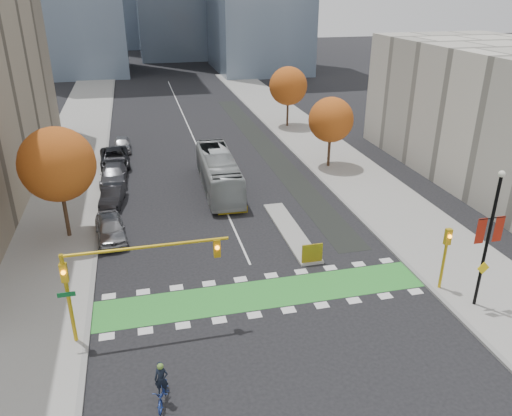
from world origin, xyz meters
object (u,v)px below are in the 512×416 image
traffic_signal_east (446,250)px  bus (219,172)px  traffic_signal_west (119,269)px  parked_car_a (110,228)px  parked_car_b (112,195)px  hazard_board (312,253)px  banner_lamppost (489,235)px  parked_car_c (114,175)px  tree_east_near (331,120)px  parked_car_d (115,158)px  tree_west (57,164)px  parked_car_e (122,144)px  cyclist (163,390)px  tree_east_far (288,86)px

traffic_signal_east → bus: (-10.27, 19.08, -1.08)m
traffic_signal_west → bus: traffic_signal_west is taller
parked_car_a → parked_car_b: bearing=83.4°
parked_car_a → parked_car_b: parked_car_a is taller
hazard_board → banner_lamppost: size_ratio=0.17×
parked_car_c → traffic_signal_east: bearing=-47.4°
tree_east_near → banner_lamppost: bearing=-91.2°
traffic_signal_west → parked_car_c: size_ratio=1.51×
parked_car_b → traffic_signal_east: bearing=-35.2°
tree_east_near → parked_car_d: size_ratio=1.16×
tree_west → parked_car_e: bearing=79.7°
banner_lamppost → cyclist: bearing=-170.0°
tree_east_near → parked_car_d: bearing=165.3°
tree_east_far → parked_car_d: bearing=-154.0°
tree_west → cyclist: bearing=-72.4°
parked_car_d → parked_car_b: bearing=-92.8°
hazard_board → parked_car_b: (-13.00, 13.29, -0.03)m
tree_east_near → parked_car_b: 21.87m
tree_east_near → tree_east_far: bearing=88.2°
hazard_board → parked_car_e: parked_car_e is taller
traffic_signal_east → parked_car_c: traffic_signal_east is taller
cyclist → parked_car_d: bearing=108.1°
parked_car_c → bus: bearing=-20.7°
traffic_signal_west → cyclist: size_ratio=3.93×
traffic_signal_west → parked_car_d: (-1.07, 28.01, -3.18)m
tree_west → cyclist: (5.61, -17.66, -4.89)m
parked_car_c → parked_car_d: bearing=92.3°
tree_east_near → traffic_signal_east: size_ratio=1.73×
hazard_board → parked_car_e: size_ratio=0.31×
hazard_board → tree_west: size_ratio=0.17×
banner_lamppost → bus: banner_lamppost is taller
tree_east_far → traffic_signal_west: (-20.43, -38.51, -1.21)m
parked_car_b → parked_car_c: bearing=97.5°
banner_lamppost → parked_car_b: size_ratio=1.78×
tree_east_near → parked_car_d: tree_east_near is taller
banner_lamppost → parked_car_c: banner_lamppost is taller
tree_east_far → banner_lamppost: 40.52m
cyclist → parked_car_b: cyclist is taller
bus → traffic_signal_west: bearing=-111.6°
hazard_board → banner_lamppost: (7.50, -6.70, 3.81)m
tree_east_near → tree_east_far: tree_east_far is taller
traffic_signal_west → parked_car_c: 23.25m
parked_car_a → parked_car_e: (0.73, 21.53, -0.10)m
traffic_signal_east → parked_car_d: size_ratio=0.67×
tree_east_far → parked_car_d: size_ratio=1.25×
tree_east_far → parked_car_e: bearing=-165.2°
traffic_signal_west → parked_car_e: (-0.34, 33.01, -3.27)m
hazard_board → traffic_signal_west: bearing=-158.5°
bus → parked_car_b: (-9.23, -1.08, -0.89)m
tree_west → tree_east_near: size_ratio=1.16×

